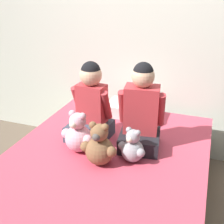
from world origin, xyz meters
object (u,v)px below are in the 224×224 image
at_px(bed, 102,188).
at_px(teddy_bear_held_by_left_child, 78,135).
at_px(child_on_left, 91,107).
at_px(teddy_bear_held_by_right_child, 132,148).
at_px(child_on_right, 141,112).
at_px(teddy_bear_between_children, 99,147).
at_px(pillow_at_headboard, 133,109).

bearing_deg(bed, teddy_bear_held_by_left_child, 163.93).
xyz_separation_m(bed, child_on_left, (-0.20, 0.29, 0.51)).
height_order(bed, teddy_bear_held_by_right_child, teddy_bear_held_by_right_child).
height_order(child_on_right, teddy_bear_held_by_right_child, child_on_right).
relative_size(child_on_right, teddy_bear_between_children, 2.08).
bearing_deg(child_on_left, child_on_right, 5.53).
bearing_deg(teddy_bear_held_by_left_child, teddy_bear_held_by_right_child, 11.02).
xyz_separation_m(child_on_left, pillow_at_headboard, (0.20, 0.51, -0.20)).
distance_m(bed, child_on_left, 0.62).
distance_m(child_on_left, teddy_bear_held_by_left_child, 0.26).
height_order(child_on_left, child_on_right, child_on_right).
height_order(teddy_bear_held_by_right_child, pillow_at_headboard, teddy_bear_held_by_right_child).
bearing_deg(teddy_bear_held_by_right_child, bed, -144.15).
bearing_deg(bed, teddy_bear_held_by_right_child, 18.06).
height_order(teddy_bear_held_by_left_child, teddy_bear_held_by_right_child, teddy_bear_held_by_left_child).
relative_size(child_on_left, teddy_bear_held_by_left_child, 1.95).
height_order(child_on_right, pillow_at_headboard, child_on_right).
relative_size(teddy_bear_between_children, pillow_at_headboard, 0.65).
xyz_separation_m(teddy_bear_between_children, pillow_at_headboard, (0.00, 0.83, -0.07)).
xyz_separation_m(bed, child_on_right, (0.20, 0.29, 0.53)).
relative_size(bed, pillow_at_headboard, 4.05).
relative_size(child_on_right, teddy_bear_held_by_left_child, 2.04).
xyz_separation_m(teddy_bear_held_by_left_child, teddy_bear_between_children, (0.20, -0.10, -0.00)).
relative_size(child_on_right, teddy_bear_held_by_right_child, 2.56).
height_order(child_on_right, teddy_bear_between_children, child_on_right).
relative_size(teddy_bear_held_by_left_child, teddy_bear_held_by_right_child, 1.26).
bearing_deg(bed, pillow_at_headboard, 90.00).
bearing_deg(teddy_bear_between_children, bed, 87.23).
relative_size(child_on_left, teddy_bear_between_children, 1.98).
bearing_deg(teddy_bear_held_by_left_child, teddy_bear_between_children, -15.89).
bearing_deg(pillow_at_headboard, teddy_bear_held_by_right_child, -74.55).
height_order(child_on_right, teddy_bear_held_by_left_child, child_on_right).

